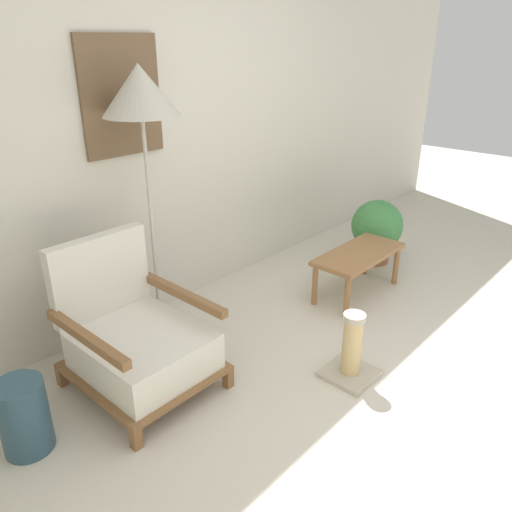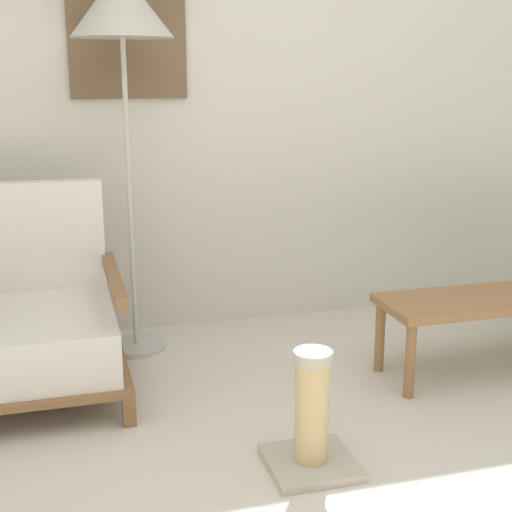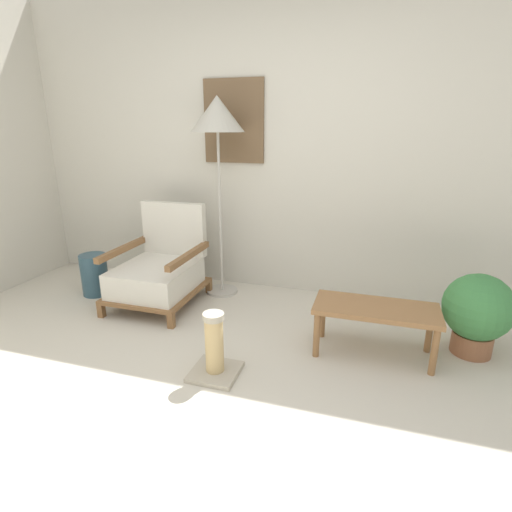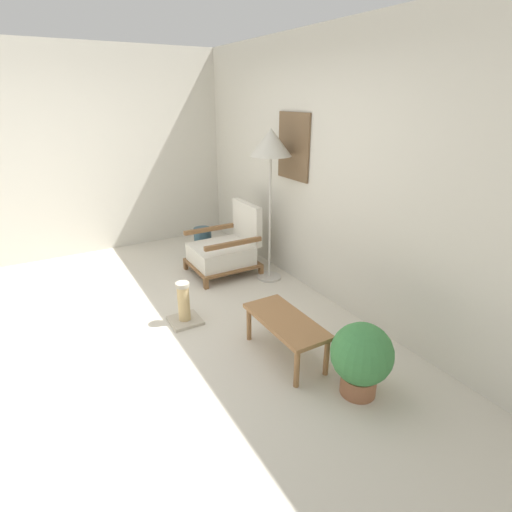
{
  "view_description": "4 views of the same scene",
  "coord_description": "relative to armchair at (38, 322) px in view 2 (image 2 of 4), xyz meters",
  "views": [
    {
      "loc": [
        -2.3,
        -0.73,
        1.88
      ],
      "look_at": [
        -0.05,
        1.31,
        0.55
      ],
      "focal_mm": 35.0,
      "sensor_mm": 36.0,
      "label": 1
    },
    {
      "loc": [
        -0.85,
        -1.54,
        1.32
      ],
      "look_at": [
        -0.05,
        1.31,
        0.55
      ],
      "focal_mm": 50.0,
      "sensor_mm": 36.0,
      "label": 2
    },
    {
      "loc": [
        0.81,
        -1.51,
        1.5
      ],
      "look_at": [
        -0.05,
        1.31,
        0.55
      ],
      "focal_mm": 28.0,
      "sensor_mm": 36.0,
      "label": 3
    },
    {
      "loc": [
        3.22,
        -0.59,
        2.07
      ],
      "look_at": [
        -0.05,
        1.31,
        0.55
      ],
      "focal_mm": 28.0,
      "sensor_mm": 36.0,
      "label": 4
    }
  ],
  "objects": [
    {
      "name": "floor_lamp",
      "position": [
        0.44,
        0.37,
        1.24
      ],
      "size": [
        0.46,
        0.46,
        1.75
      ],
      "color": "#B7B2A8",
      "rests_on": "ground_plane"
    },
    {
      "name": "coffee_table",
      "position": [
        1.84,
        -0.35,
        0.0
      ],
      "size": [
        0.82,
        0.37,
        0.36
      ],
      "color": "olive",
      "rests_on": "ground_plane"
    },
    {
      "name": "armchair",
      "position": [
        0.0,
        0.0,
        0.0
      ],
      "size": [
        0.69,
        0.79,
        0.85
      ],
      "color": "brown",
      "rests_on": "ground_plane"
    },
    {
      "name": "scratching_post",
      "position": [
        0.89,
        -0.89,
        -0.14
      ],
      "size": [
        0.3,
        0.3,
        0.43
      ],
      "color": "#B2A893",
      "rests_on": "ground_plane"
    },
    {
      "name": "wall_back",
      "position": [
        0.96,
        0.67,
        1.05
      ],
      "size": [
        8.0,
        0.09,
        2.7
      ],
      "color": "beige",
      "rests_on": "ground_plane"
    }
  ]
}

